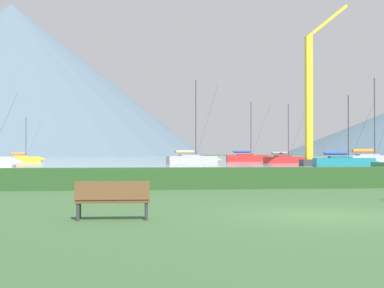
{
  "coord_description": "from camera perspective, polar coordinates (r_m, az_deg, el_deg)",
  "views": [
    {
      "loc": [
        -5.09,
        -13.85,
        1.63
      ],
      "look_at": [
        4.48,
        66.33,
        2.92
      ],
      "focal_mm": 51.69,
      "sensor_mm": 36.0,
      "label": 1
    }
  ],
  "objects": [
    {
      "name": "ground_plane",
      "position": [
        14.84,
        13.41,
        -7.2
      ],
      "size": [
        1000.0,
        1000.0,
        0.0
      ],
      "primitive_type": "plane",
      "color": "#385B33"
    },
    {
      "name": "dock_crane",
      "position": [
        71.0,
        12.08,
        3.66
      ],
      "size": [
        6.12,
        2.0,
        20.47
      ],
      "color": "#333338",
      "rests_on": "ground_plane"
    },
    {
      "name": "sailboat_slip_9",
      "position": [
        81.67,
        0.06,
        -1.56
      ],
      "size": [
        8.59,
        3.52,
        12.47
      ],
      "rotation": [
        0.0,
        0.0,
        0.14
      ],
      "color": "#9E9EA3",
      "rests_on": "harbor_water"
    },
    {
      "name": "sailboat_slip_8",
      "position": [
        87.89,
        9.65,
        -1.56
      ],
      "size": [
        7.66,
        2.84,
        9.31
      ],
      "rotation": [
        0.0,
        0.0,
        0.09
      ],
      "color": "red",
      "rests_on": "harbor_water"
    },
    {
      "name": "sailboat_slip_12",
      "position": [
        65.05,
        15.45,
        -1.77
      ],
      "size": [
        7.77,
        3.07,
        8.17
      ],
      "rotation": [
        0.0,
        0.0,
        -0.13
      ],
      "color": "#19707A",
      "rests_on": "harbor_water"
    },
    {
      "name": "park_bench_under_tree",
      "position": [
        13.55,
        -8.2,
        -5.55
      ],
      "size": [
        1.8,
        0.53,
        0.95
      ],
      "rotation": [
        0.0,
        0.0,
        -0.03
      ],
      "color": "brown",
      "rests_on": "ground_plane"
    },
    {
      "name": "sailboat_slip_0",
      "position": [
        102.22,
        5.81,
        -1.41
      ],
      "size": [
        9.01,
        3.32,
        11.06
      ],
      "rotation": [
        0.0,
        0.0,
        -0.09
      ],
      "color": "red",
      "rests_on": "harbor_water"
    },
    {
      "name": "sailboat_slip_7",
      "position": [
        103.02,
        -17.0,
        -1.46
      ],
      "size": [
        7.09,
        2.97,
        8.02
      ],
      "rotation": [
        0.0,
        0.0,
        0.16
      ],
      "color": "gold",
      "rests_on": "harbor_water"
    },
    {
      "name": "hedge_line",
      "position": [
        25.39,
        4.78,
        -3.51
      ],
      "size": [
        80.0,
        1.2,
        0.96
      ],
      "primitive_type": "cube",
      "color": "#284C23",
      "rests_on": "ground_plane"
    },
    {
      "name": "sailboat_slip_1",
      "position": [
        83.57,
        17.99,
        -1.46
      ],
      "size": [
        9.18,
        2.83,
        12.43
      ],
      "rotation": [
        0.0,
        0.0,
        -0.02
      ],
      "color": "#9E9EA3",
      "rests_on": "harbor_water"
    },
    {
      "name": "distant_hill_west_ridge",
      "position": [
        313.67,
        -18.2,
        6.33
      ],
      "size": [
        208.59,
        208.59,
        81.94
      ],
      "primitive_type": "cone",
      "color": "#4C6070",
      "rests_on": "ground_plane"
    },
    {
      "name": "harbor_water",
      "position": [
        150.94,
        -4.87,
        -1.53
      ],
      "size": [
        320.0,
        246.0,
        0.0
      ],
      "primitive_type": "cube",
      "color": "#8C9EA3",
      "rests_on": "ground_plane"
    }
  ]
}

